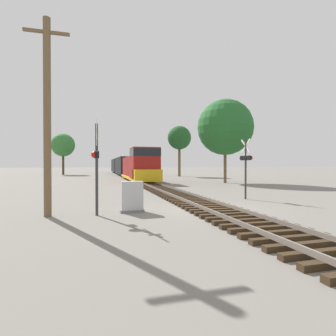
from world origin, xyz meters
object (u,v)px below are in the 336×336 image
(crossing_signal_far, at_px, (246,161))
(tree_mid_background, at_px, (179,138))
(crossing_signal_near, at_px, (96,159))
(relay_cabinet, at_px, (132,197))
(tree_deep_background, at_px, (63,145))
(freight_train, at_px, (125,166))
(utility_pole, at_px, (47,115))
(tree_far_right, at_px, (225,127))

(crossing_signal_far, distance_m, tree_mid_background, 32.68)
(crossing_signal_near, bearing_deg, relay_cabinet, 102.71)
(tree_mid_background, bearing_deg, crossing_signal_far, -99.99)
(relay_cabinet, distance_m, tree_deep_background, 50.10)
(tree_mid_background, bearing_deg, freight_train, 143.80)
(crossing_signal_near, height_order, utility_pole, utility_pole)
(freight_train, relative_size, tree_far_right, 5.24)
(crossing_signal_near, xyz_separation_m, utility_pole, (-1.96, 0.27, 1.86))
(crossing_signal_near, distance_m, tree_deep_background, 50.07)
(crossing_signal_far, relative_size, relay_cabinet, 2.69)
(crossing_signal_near, height_order, tree_deep_background, tree_deep_background)
(crossing_signal_near, height_order, relay_cabinet, crossing_signal_near)
(freight_train, relative_size, relay_cabinet, 36.85)
(utility_pole, bearing_deg, freight_train, 80.02)
(relay_cabinet, distance_m, tree_far_right, 21.89)
(relay_cabinet, height_order, tree_mid_background, tree_mid_background)
(freight_train, relative_size, utility_pole, 6.29)
(crossing_signal_far, xyz_separation_m, tree_deep_background, (-16.38, 46.30, 4.04))
(tree_far_right, height_order, tree_mid_background, tree_far_right)
(crossing_signal_near, bearing_deg, crossing_signal_far, 107.19)
(crossing_signal_near, xyz_separation_m, tree_far_right, (14.76, 16.84, 4.23))
(freight_train, relative_size, crossing_signal_near, 12.74)
(tree_far_right, bearing_deg, crossing_signal_far, -112.32)
(freight_train, bearing_deg, tree_deep_background, 148.94)
(relay_cabinet, bearing_deg, crossing_signal_far, 19.55)
(tree_mid_background, xyz_separation_m, tree_deep_background, (-21.99, 14.46, -0.70))
(crossing_signal_far, xyz_separation_m, tree_far_right, (5.65, 13.77, 4.24))
(relay_cabinet, xyz_separation_m, tree_mid_background, (13.14, 34.52, 6.43))
(tree_mid_background, bearing_deg, crossing_signal_near, -112.86)
(utility_pole, xyz_separation_m, tree_far_right, (16.73, 16.57, 2.37))
(relay_cabinet, relative_size, tree_mid_background, 0.15)
(crossing_signal_near, relative_size, tree_deep_background, 0.46)
(crossing_signal_near, distance_m, tree_mid_background, 38.19)
(utility_pole, distance_m, tree_mid_background, 38.56)
(tree_deep_background, bearing_deg, crossing_signal_far, -70.52)
(tree_mid_background, distance_m, tree_deep_background, 26.32)
(freight_train, xyz_separation_m, crossing_signal_near, (-5.34, -41.78, 0.52))
(tree_deep_background, bearing_deg, crossing_signal_near, -81.63)
(utility_pole, bearing_deg, relay_cabinet, 2.11)
(tree_mid_background, bearing_deg, tree_far_right, -89.87)
(freight_train, xyz_separation_m, relay_cabinet, (-3.76, -41.38, -1.19))
(crossing_signal_far, relative_size, utility_pole, 0.46)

